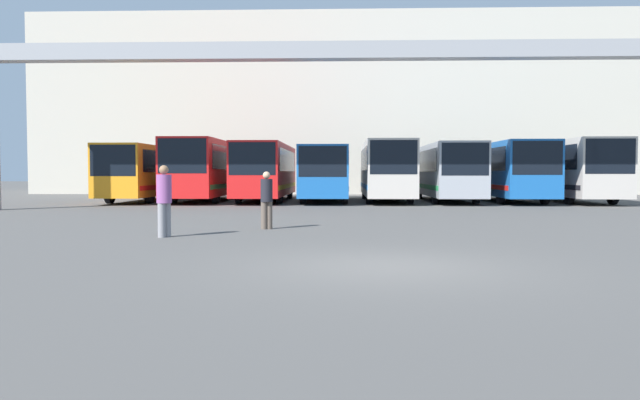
# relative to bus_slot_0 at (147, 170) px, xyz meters

# --- Properties ---
(ground_plane) EXTENTS (200.00, 200.00, 0.00)m
(ground_plane) POSITION_rel_bus_slot_0_xyz_m (11.77, -24.23, -1.75)
(ground_plane) COLOR #514F4C
(building_backdrop) EXTENTS (48.37, 12.00, 13.46)m
(building_backdrop) POSITION_rel_bus_slot_0_xyz_m (11.77, 16.82, 4.97)
(building_backdrop) COLOR #B7B2A3
(building_backdrop) RESTS_ON ground
(overhead_gantry) EXTENTS (31.98, 0.80, 7.00)m
(overhead_gantry) POSITION_rel_bus_slot_0_xyz_m (11.77, -8.73, 4.19)
(overhead_gantry) COLOR gray
(overhead_gantry) RESTS_ON ground
(bus_slot_0) EXTENTS (2.45, 10.62, 3.04)m
(bus_slot_0) POSITION_rel_bus_slot_0_xyz_m (0.00, 0.00, 0.00)
(bus_slot_0) COLOR orange
(bus_slot_0) RESTS_ON ground
(bus_slot_1) EXTENTS (2.58, 11.08, 3.35)m
(bus_slot_1) POSITION_rel_bus_slot_0_xyz_m (3.36, 0.23, 0.17)
(bus_slot_1) COLOR red
(bus_slot_1) RESTS_ON ground
(bus_slot_2) EXTENTS (2.48, 11.29, 3.15)m
(bus_slot_2) POSITION_rel_bus_slot_0_xyz_m (6.72, 0.34, 0.06)
(bus_slot_2) COLOR red
(bus_slot_2) RESTS_ON ground
(bus_slot_3) EXTENTS (2.52, 10.13, 2.97)m
(bus_slot_3) POSITION_rel_bus_slot_0_xyz_m (10.09, -0.25, -0.04)
(bus_slot_3) COLOR #1959A5
(bus_slot_3) RESTS_ON ground
(bus_slot_4) EXTENTS (2.46, 11.00, 3.24)m
(bus_slot_4) POSITION_rel_bus_slot_0_xyz_m (13.45, 0.19, 0.11)
(bus_slot_4) COLOR beige
(bus_slot_4) RESTS_ON ground
(bus_slot_5) EXTENTS (2.45, 11.46, 3.11)m
(bus_slot_5) POSITION_rel_bus_slot_0_xyz_m (16.81, 0.42, 0.04)
(bus_slot_5) COLOR #999EA5
(bus_slot_5) RESTS_ON ground
(bus_slot_6) EXTENTS (2.57, 10.62, 3.19)m
(bus_slot_6) POSITION_rel_bus_slot_0_xyz_m (20.17, 0.00, 0.08)
(bus_slot_6) COLOR #1959A5
(bus_slot_6) RESTS_ON ground
(bus_slot_7) EXTENTS (2.54, 10.05, 3.29)m
(bus_slot_7) POSITION_rel_bus_slot_0_xyz_m (23.53, -0.29, 0.14)
(bus_slot_7) COLOR beige
(bus_slot_7) RESTS_ON ground
(pedestrian_mid_right) EXTENTS (0.34, 0.34, 1.64)m
(pedestrian_mid_right) POSITION_rel_bus_slot_0_xyz_m (8.86, -17.27, -0.89)
(pedestrian_mid_right) COLOR brown
(pedestrian_mid_right) RESTS_ON ground
(pedestrian_near_right) EXTENTS (0.37, 0.37, 1.79)m
(pedestrian_near_right) POSITION_rel_bus_slot_0_xyz_m (6.58, -19.55, -0.80)
(pedestrian_near_right) COLOR gray
(pedestrian_near_right) RESTS_ON ground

